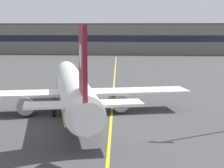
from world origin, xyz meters
name	(u,v)px	position (x,y,z in m)	size (l,w,h in m)	color
ground_plane	(88,143)	(0.00, 0.00, 0.00)	(400.00, 400.00, 0.00)	#3D3D3F
taxiway_centreline	(113,94)	(0.00, 30.00, 0.00)	(0.30, 180.00, 0.01)	yellow
airliner_foreground	(73,88)	(-4.07, 13.79, 3.37)	(32.20, 40.92, 11.65)	white
terminal_building	(129,39)	(-2.01, 138.96, 6.81)	(131.24, 12.40, 13.61)	slate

